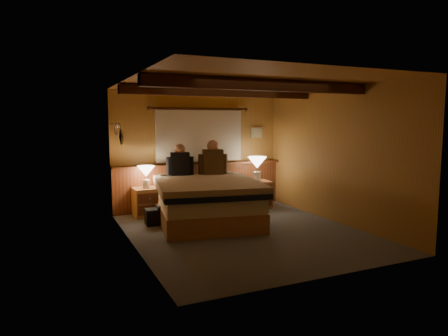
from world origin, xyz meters
TOP-DOWN VIEW (x-y plane):
  - floor at (0.00, 0.00)m, footprint 4.20×4.20m
  - ceiling at (0.00, 0.00)m, footprint 4.20×4.20m
  - wall_back at (0.00, 2.10)m, footprint 3.60×0.00m
  - wall_left at (-1.80, 0.00)m, footprint 0.00×4.20m
  - wall_right at (1.80, 0.00)m, footprint 0.00×4.20m
  - wall_front at (0.00, -2.10)m, footprint 3.60×0.00m
  - wainscot at (0.00, 2.04)m, footprint 3.60×0.23m
  - curtain_window at (0.00, 2.03)m, footprint 2.18×0.09m
  - ceiling_beams at (0.00, 0.15)m, footprint 3.60×1.65m
  - coat_rail at (-1.72, 1.58)m, footprint 0.05×0.55m
  - framed_print at (1.35, 2.08)m, footprint 0.30×0.04m
  - bed at (-0.33, 0.87)m, footprint 2.05×2.49m
  - nightstand_left at (-1.19, 1.75)m, footprint 0.50×0.45m
  - nightstand_right at (1.10, 1.56)m, footprint 0.55×0.50m
  - lamp_left at (-1.20, 1.72)m, footprint 0.33×0.33m
  - lamp_right at (1.10, 1.58)m, footprint 0.39×0.39m
  - person_left at (-0.55, 1.67)m, footprint 0.52×0.29m
  - person_right at (0.09, 1.55)m, footprint 0.56×0.32m
  - duffel_bag at (-1.14, 1.06)m, footprint 0.48×0.31m

SIDE VIEW (x-z plane):
  - floor at x=0.00m, z-range 0.00..0.00m
  - duffel_bag at x=-1.14m, z-range -0.02..0.31m
  - nightstand_left at x=-1.19m, z-range 0.00..0.54m
  - nightstand_right at x=1.10m, z-range 0.00..0.56m
  - bed at x=-0.33m, z-range 0.01..0.78m
  - wainscot at x=0.00m, z-range 0.02..0.96m
  - lamp_left at x=-1.20m, z-range 0.63..1.05m
  - lamp_right at x=1.10m, z-range 0.66..1.17m
  - person_left at x=-0.55m, z-range 0.69..1.33m
  - person_right at x=0.09m, z-range 0.68..1.39m
  - wall_left at x=-1.80m, z-range -0.90..3.30m
  - wall_right at x=1.80m, z-range -0.90..3.30m
  - wall_back at x=0.00m, z-range -0.60..3.00m
  - wall_front at x=0.00m, z-range -0.60..3.00m
  - curtain_window at x=0.00m, z-range 0.96..2.08m
  - framed_print at x=1.35m, z-range 1.43..1.68m
  - coat_rail at x=-1.72m, z-range 1.55..1.79m
  - ceiling_beams at x=0.00m, z-range 2.23..2.39m
  - ceiling at x=0.00m, z-range 2.40..2.40m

